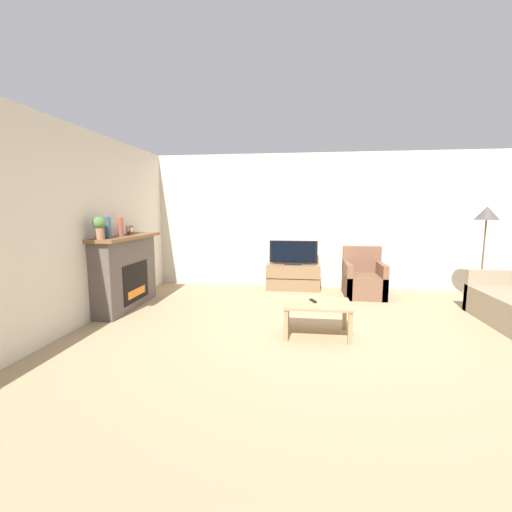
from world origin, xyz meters
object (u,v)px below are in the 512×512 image
(tv_stand, at_px, (293,277))
(coffee_table, at_px, (317,307))
(mantel_vase_centre_left, at_px, (121,226))
(potted_plant, at_px, (99,226))
(armchair, at_px, (363,280))
(remote, at_px, (313,301))
(floor_lamp, at_px, (486,219))
(mantel_clock, at_px, (130,230))
(mantel_vase_left, at_px, (108,227))
(tv, at_px, (293,254))
(fireplace, at_px, (126,271))

(tv_stand, relative_size, coffee_table, 1.25)
(mantel_vase_centre_left, height_order, potted_plant, mantel_vase_centre_left)
(armchair, relative_size, remote, 5.84)
(armchair, relative_size, floor_lamp, 0.55)
(mantel_clock, xyz_separation_m, coffee_table, (3.00, -1.02, -0.89))
(mantel_vase_left, height_order, tv, mantel_vase_left)
(potted_plant, bearing_deg, mantel_clock, 89.95)
(remote, bearing_deg, coffee_table, -66.14)
(armchair, relative_size, coffee_table, 1.07)
(armchair, bearing_deg, fireplace, -162.42)
(mantel_vase_left, bearing_deg, potted_plant, -90.00)
(potted_plant, bearing_deg, mantel_vase_centre_left, 90.00)
(mantel_vase_centre_left, height_order, remote, mantel_vase_centre_left)
(tv, xyz_separation_m, armchair, (1.30, -0.37, -0.43))
(potted_plant, bearing_deg, mantel_vase_left, 90.00)
(mantel_vase_left, relative_size, potted_plant, 1.05)
(floor_lamp, bearing_deg, mantel_vase_centre_left, -169.92)
(coffee_table, bearing_deg, tv_stand, 98.05)
(mantel_vase_left, distance_m, armchair, 4.44)
(mantel_clock, relative_size, tv, 0.16)
(armchair, xyz_separation_m, remote, (-1.00, -2.07, 0.14))
(mantel_clock, height_order, coffee_table, mantel_clock)
(mantel_vase_centre_left, bearing_deg, fireplace, 97.94)
(mantel_clock, bearing_deg, mantel_vase_left, -90.07)
(mantel_vase_left, height_order, coffee_table, mantel_vase_left)
(tv, xyz_separation_m, remote, (0.30, -2.44, -0.29))
(fireplace, relative_size, mantel_vase_left, 4.87)
(mantel_clock, xyz_separation_m, potted_plant, (-0.00, -0.85, 0.11))
(mantel_vase_left, bearing_deg, mantel_clock, 89.93)
(potted_plant, relative_size, tv_stand, 0.30)
(floor_lamp, bearing_deg, armchair, 169.32)
(armchair, bearing_deg, mantel_vase_left, -156.20)
(mantel_vase_centre_left, bearing_deg, coffee_table, -13.85)
(mantel_clock, bearing_deg, coffee_table, -18.82)
(potted_plant, relative_size, floor_lamp, 0.19)
(mantel_clock, relative_size, armchair, 0.17)
(mantel_vase_left, height_order, armchair, mantel_vase_left)
(potted_plant, xyz_separation_m, tv_stand, (2.65, 2.31, -1.11))
(tv_stand, height_order, remote, tv_stand)
(mantel_vase_left, distance_m, tv, 3.44)
(coffee_table, height_order, floor_lamp, floor_lamp)
(mantel_clock, relative_size, tv_stand, 0.14)
(floor_lamp, bearing_deg, coffee_table, -147.62)
(coffee_table, distance_m, floor_lamp, 3.47)
(mantel_clock, distance_m, coffee_table, 3.29)
(mantel_vase_centre_left, xyz_separation_m, coffee_table, (3.00, -0.74, -0.96))
(mantel_vase_left, relative_size, armchair, 0.37)
(armchair, distance_m, coffee_table, 2.32)
(tv_stand, bearing_deg, mantel_vase_centre_left, -146.53)
(armchair, bearing_deg, tv_stand, 163.97)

